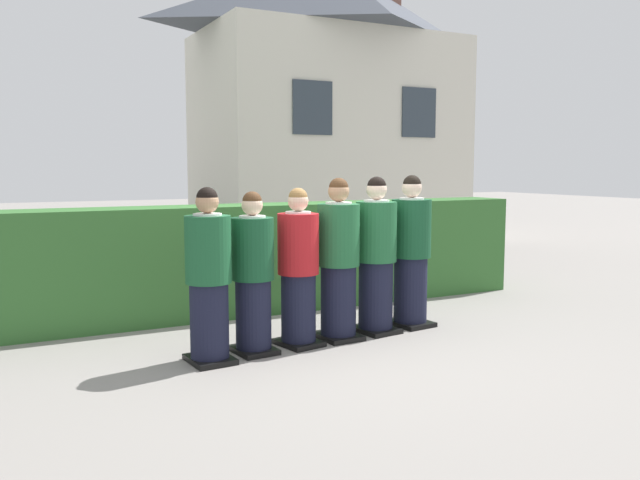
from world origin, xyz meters
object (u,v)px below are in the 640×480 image
Objects in this scene: student_front_row_0 at (209,280)px; student_in_red_blazer at (298,271)px; student_front_row_5 at (411,255)px; student_front_row_3 at (338,263)px; student_front_row_1 at (253,277)px; student_front_row_4 at (376,259)px.

student_in_red_blazer is (0.97, 0.15, -0.01)m from student_front_row_0.
student_in_red_blazer is at bearing -173.35° from student_front_row_5.
student_front_row_3 is 1.01m from student_front_row_5.
student_front_row_0 reaches higher than student_in_red_blazer.
student_front_row_3 is 0.99× the size of student_front_row_5.
student_front_row_0 is 0.48m from student_front_row_1.
student_in_red_blazer is at bearing 8.62° from student_front_row_0.
student_front_row_5 is (1.00, 0.13, 0.01)m from student_front_row_3.
student_front_row_1 is 1.48m from student_front_row_4.
student_front_row_0 is 1.46m from student_front_row_3.
student_front_row_4 reaches higher than student_front_row_1.
student_in_red_blazer is 0.94× the size of student_front_row_3.
student_front_row_3 is (1.45, 0.19, 0.03)m from student_front_row_0.
student_in_red_blazer is at bearing 4.78° from student_front_row_1.
student_front_row_4 is at bearing 7.04° from student_front_row_3.
student_front_row_0 is 0.96× the size of student_front_row_3.
student_front_row_4 is at bearing 5.92° from student_in_red_blazer.
student_front_row_5 reaches higher than student_front_row_4.
student_front_row_5 is at bearing 8.06° from student_front_row_4.
student_front_row_0 is 2.47m from student_front_row_5.
student_front_row_5 is (1.48, 0.17, 0.06)m from student_in_red_blazer.
student_front_row_4 is (1.47, 0.14, 0.06)m from student_front_row_1.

